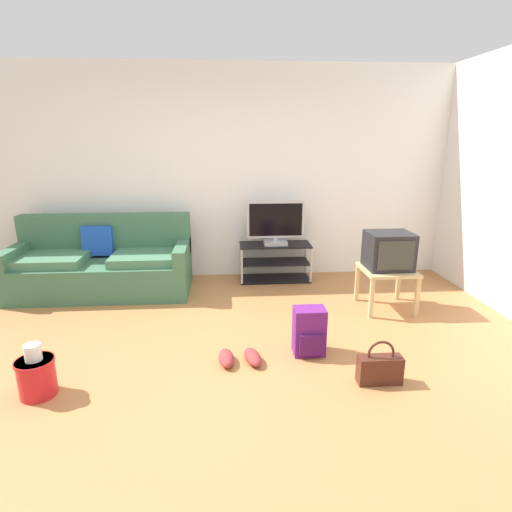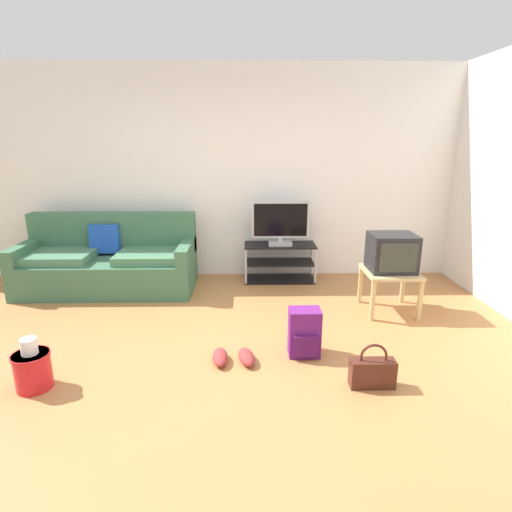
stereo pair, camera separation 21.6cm
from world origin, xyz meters
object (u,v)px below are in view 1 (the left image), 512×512
backpack (309,331)px  flat_tv (276,223)px  side_table (387,275)px  tv_stand (275,262)px  crt_tv (389,251)px  couch (103,265)px  cleaning_bucket (36,374)px  handbag (380,368)px  sneakers_pair (239,357)px

backpack → flat_tv: bearing=83.4°
side_table → backpack: size_ratio=1.31×
tv_stand → crt_tv: crt_tv is taller
couch → flat_tv: (2.12, 0.25, 0.43)m
couch → cleaning_bucket: 2.15m
backpack → handbag: 0.66m
crt_tv → backpack: crt_tv is taller
side_table → cleaning_bucket: size_ratio=1.36×
tv_stand → flat_tv: bearing=-90.0°
flat_tv → crt_tv: 1.48m
tv_stand → flat_tv: flat_tv is taller
couch → side_table: 3.30m
couch → flat_tv: flat_tv is taller
flat_tv → side_table: bearing=-42.8°
tv_stand → flat_tv: size_ratio=1.25×
flat_tv → sneakers_pair: size_ratio=1.90×
crt_tv → side_table: bearing=-90.0°
couch → backpack: couch is taller
flat_tv → backpack: 2.01m
tv_stand → crt_tv: 1.55m
tv_stand → cleaning_bucket: size_ratio=2.28×
backpack → cleaning_bucket: size_ratio=1.03×
couch → backpack: size_ratio=4.98×
couch → backpack: (2.18, -1.68, -0.12)m
backpack → handbag: backpack is taller
tv_stand → handbag: (0.51, -2.44, -0.12)m
couch → crt_tv: (3.21, -0.74, 0.32)m
crt_tv → cleaning_bucket: bearing=-155.7°
couch → flat_tv: bearing=6.8°
couch → sneakers_pair: 2.41m
flat_tv → backpack: size_ratio=1.76×
tv_stand → side_table: (1.09, -1.03, 0.14)m
backpack → sneakers_pair: (-0.60, -0.12, -0.16)m
couch → sneakers_pair: couch is taller
side_table → backpack: (-1.02, -0.92, -0.18)m
cleaning_bucket → sneakers_pair: 1.51m
tv_stand → cleaning_bucket: bearing=-129.6°
sneakers_pair → backpack: bearing=11.1°
tv_stand → cleaning_bucket: (-2.00, -2.42, -0.08)m
cleaning_bucket → sneakers_pair: cleaning_bucket is taller
couch → side_table: couch is taller
couch → backpack: 2.76m
handbag → backpack: bearing=132.6°
backpack → side_table: bearing=33.4°
crt_tv → backpack: (-1.02, -0.94, -0.44)m
tv_stand → handbag: bearing=-78.1°
crt_tv → backpack: 1.46m
cleaning_bucket → couch: bearing=93.1°
side_table → handbag: size_ratio=1.55×
couch → crt_tv: couch is taller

